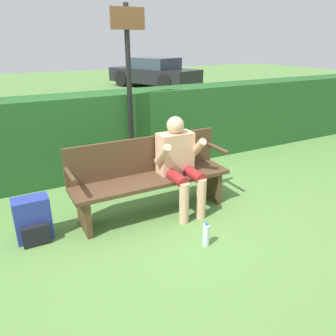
# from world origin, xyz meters

# --- Properties ---
(ground_plane) EXTENTS (40.00, 40.00, 0.00)m
(ground_plane) POSITION_xyz_m (0.00, 0.00, 0.00)
(ground_plane) COLOR #5B8942
(hedge_back) EXTENTS (12.00, 0.60, 1.22)m
(hedge_back) POSITION_xyz_m (0.00, 1.57, 0.61)
(hedge_back) COLOR #235623
(hedge_back) RESTS_ON ground
(park_bench) EXTENTS (1.89, 0.46, 0.89)m
(park_bench) POSITION_xyz_m (0.00, 0.07, 0.46)
(park_bench) COLOR #513823
(park_bench) RESTS_ON ground
(person_seated) EXTENTS (0.55, 0.58, 1.13)m
(person_seated) POSITION_xyz_m (0.32, -0.05, 0.63)
(person_seated) COLOR #DBA884
(person_seated) RESTS_ON ground
(backpack) EXTENTS (0.35, 0.28, 0.46)m
(backpack) POSITION_xyz_m (-1.33, 0.08, 0.22)
(backpack) COLOR #283893
(backpack) RESTS_ON ground
(water_bottle) EXTENTS (0.07, 0.07, 0.26)m
(water_bottle) POSITION_xyz_m (0.18, -0.86, 0.12)
(water_bottle) COLOR silver
(water_bottle) RESTS_ON ground
(signpost) EXTENTS (0.47, 0.09, 2.39)m
(signpost) POSITION_xyz_m (0.23, 1.19, 1.40)
(signpost) COLOR black
(signpost) RESTS_ON ground
(parked_car) EXTENTS (3.08, 4.34, 1.24)m
(parked_car) POSITION_xyz_m (4.94, 10.14, 0.61)
(parked_car) COLOR black
(parked_car) RESTS_ON ground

